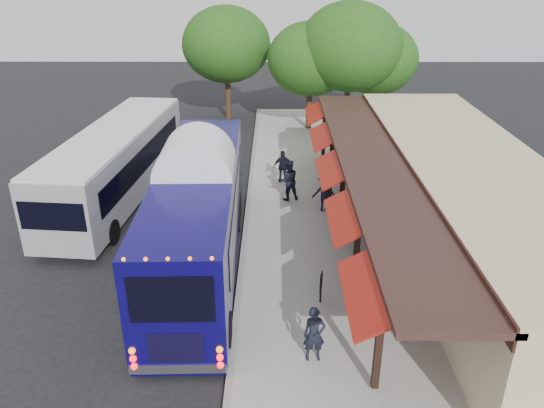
% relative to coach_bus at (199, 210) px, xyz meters
% --- Properties ---
extents(ground, '(90.00, 90.00, 0.00)m').
position_rel_coach_bus_xyz_m(ground, '(1.45, -2.48, -2.11)').
color(ground, black).
rests_on(ground, ground).
extents(sidewalk, '(10.00, 40.00, 0.15)m').
position_rel_coach_bus_xyz_m(sidewalk, '(6.45, 1.52, -2.04)').
color(sidewalk, '#9E9B93').
rests_on(sidewalk, ground).
extents(curb, '(0.20, 40.00, 0.16)m').
position_rel_coach_bus_xyz_m(curb, '(1.50, 1.52, -2.04)').
color(curb, gray).
rests_on(curb, ground).
extents(station_shelter, '(8.15, 20.00, 3.60)m').
position_rel_coach_bus_xyz_m(station_shelter, '(9.83, 1.52, -0.27)').
color(station_shelter, tan).
rests_on(station_shelter, ground).
extents(coach_bus, '(2.90, 12.38, 3.94)m').
position_rel_coach_bus_xyz_m(coach_bus, '(0.00, 0.00, 0.00)').
color(coach_bus, '#0C064F').
rests_on(coach_bus, ground).
extents(city_bus, '(3.81, 12.51, 3.31)m').
position_rel_coach_bus_xyz_m(city_bus, '(-4.48, 5.77, -0.29)').
color(city_bus, gray).
rests_on(city_bus, ground).
extents(ped_a, '(0.63, 0.44, 1.64)m').
position_rel_coach_bus_xyz_m(ped_a, '(3.75, -5.36, -1.14)').
color(ped_a, black).
rests_on(ped_a, sidewalk).
extents(ped_b, '(1.08, 0.94, 1.90)m').
position_rel_coach_bus_xyz_m(ped_b, '(3.31, 5.32, -1.02)').
color(ped_b, black).
rests_on(ped_b, sidewalk).
extents(ped_c, '(1.01, 0.56, 1.62)m').
position_rel_coach_bus_xyz_m(ped_c, '(3.09, 7.46, -1.15)').
color(ped_c, black).
rests_on(ped_c, sidewalk).
extents(ped_d, '(1.13, 0.72, 1.67)m').
position_rel_coach_bus_xyz_m(ped_d, '(4.85, 4.17, -1.13)').
color(ped_d, black).
rests_on(ped_d, sidewalk).
extents(sign_board, '(0.14, 0.46, 1.03)m').
position_rel_coach_bus_xyz_m(sign_board, '(4.14, -2.70, -1.27)').
color(sign_board, black).
rests_on(sign_board, sidewalk).
extents(tree_left, '(5.34, 5.34, 6.83)m').
position_rel_coach_bus_xyz_m(tree_left, '(4.89, 16.75, 2.44)').
color(tree_left, '#382314').
rests_on(tree_left, ground).
extents(tree_mid, '(6.29, 6.29, 8.06)m').
position_rel_coach_bus_xyz_m(tree_mid, '(7.23, 16.12, 3.26)').
color(tree_mid, '#382314').
rests_on(tree_mid, ground).
extents(tree_right, '(5.25, 5.25, 6.72)m').
position_rel_coach_bus_xyz_m(tree_right, '(9.07, 17.25, 2.37)').
color(tree_right, '#382314').
rests_on(tree_right, ground).
extents(tree_far, '(5.89, 5.89, 7.54)m').
position_rel_coach_bus_xyz_m(tree_far, '(-0.53, 19.57, 2.91)').
color(tree_far, '#382314').
rests_on(tree_far, ground).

